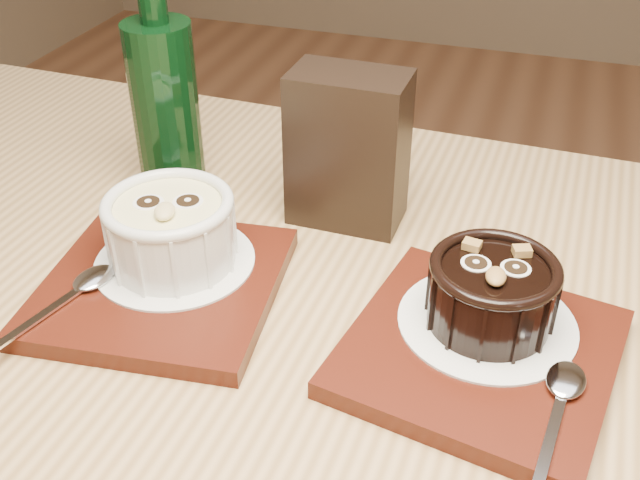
# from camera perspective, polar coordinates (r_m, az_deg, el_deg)

# --- Properties ---
(table) EXTENTS (1.23, 0.84, 0.75)m
(table) POSITION_cam_1_polar(r_m,az_deg,el_deg) (0.61, -0.64, -15.74)
(table) COLOR olive
(table) RESTS_ON ground
(tray_left) EXTENTS (0.20, 0.20, 0.01)m
(tray_left) POSITION_cam_1_polar(r_m,az_deg,el_deg) (0.61, -11.94, -3.41)
(tray_left) COLOR #46160B
(tray_left) RESTS_ON table
(doily_left) EXTENTS (0.13, 0.13, 0.00)m
(doily_left) POSITION_cam_1_polar(r_m,az_deg,el_deg) (0.62, -10.99, -1.58)
(doily_left) COLOR white
(doily_left) RESTS_ON tray_left
(ramekin_white) EXTENTS (0.10, 0.10, 0.06)m
(ramekin_white) POSITION_cam_1_polar(r_m,az_deg,el_deg) (0.60, -11.32, 0.95)
(ramekin_white) COLOR silver
(ramekin_white) RESTS_ON doily_left
(spoon_left) EXTENTS (0.06, 0.14, 0.01)m
(spoon_left) POSITION_cam_1_polar(r_m,az_deg,el_deg) (0.60, -19.25, -4.45)
(spoon_left) COLOR silver
(spoon_left) RESTS_ON tray_left
(tray_right) EXTENTS (0.21, 0.21, 0.01)m
(tray_right) POSITION_cam_1_polar(r_m,az_deg,el_deg) (0.55, 12.06, -8.39)
(tray_right) COLOR #46160B
(tray_right) RESTS_ON table
(doily_right) EXTENTS (0.13, 0.13, 0.00)m
(doily_right) POSITION_cam_1_polar(r_m,az_deg,el_deg) (0.56, 12.59, -6.12)
(doily_right) COLOR white
(doily_right) RESTS_ON tray_right
(ramekin_dark) EXTENTS (0.09, 0.09, 0.06)m
(ramekin_dark) POSITION_cam_1_polar(r_m,az_deg,el_deg) (0.54, 12.98, -3.75)
(ramekin_dark) COLOR black
(ramekin_dark) RESTS_ON doily_right
(spoon_right) EXTENTS (0.04, 0.14, 0.01)m
(spoon_right) POSITION_cam_1_polar(r_m,az_deg,el_deg) (0.50, 17.56, -12.67)
(spoon_right) COLOR silver
(spoon_right) RESTS_ON tray_right
(condiment_stand) EXTENTS (0.10, 0.06, 0.14)m
(condiment_stand) POSITION_cam_1_polar(r_m,az_deg,el_deg) (0.66, 2.15, 6.93)
(condiment_stand) COLOR black
(condiment_stand) RESTS_ON table
(green_bottle) EXTENTS (0.06, 0.06, 0.23)m
(green_bottle) POSITION_cam_1_polar(r_m,az_deg,el_deg) (0.71, -11.72, 10.14)
(green_bottle) COLOR black
(green_bottle) RESTS_ON table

